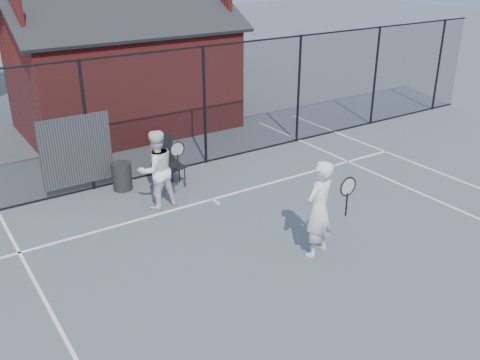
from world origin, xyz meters
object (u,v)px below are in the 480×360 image
player_front (319,209)px  waste_bin (122,176)px  player_back (156,169)px  chair_left (167,160)px  clubhouse (124,75)px  chair_right (171,165)px

player_front → waste_bin: size_ratio=2.80×
player_back → chair_left: size_ratio=1.61×
clubhouse → player_front: (-0.08, -9.01, -0.69)m
player_back → waste_bin: bearing=103.7°
player_front → chair_right: (-0.87, 4.11, -0.36)m
chair_right → chair_left: bearing=63.2°
chair_left → player_back: bearing=-121.4°
waste_bin → chair_left: bearing=-7.3°
clubhouse → waste_bin: bearing=-113.9°
player_front → player_back: size_ratio=1.06×
clubhouse → waste_bin: clubhouse is taller
chair_right → waste_bin: bearing=139.2°
clubhouse → chair_right: bearing=-101.0°
player_back → chair_left: (0.77, 1.11, -0.33)m
clubhouse → player_front: size_ratio=3.57×
clubhouse → chair_right: 5.10m
clubhouse → player_back: (-1.64, -5.65, -0.75)m
chair_left → waste_bin: (-1.08, 0.14, -0.21)m
player_front → chair_right: player_front is taller
player_front → chair_left: player_front is taller
chair_left → chair_right: (-0.08, -0.36, 0.02)m
clubhouse → chair_left: 4.74m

